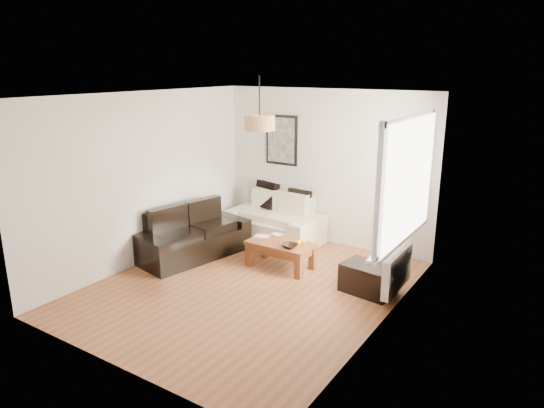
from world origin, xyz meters
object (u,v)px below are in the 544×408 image
Objects in this scene: ottoman at (368,279)px; sofa_leather at (192,233)px; loveseat_cream at (275,219)px; coffee_table at (281,255)px.

sofa_leather is at bearing -174.72° from ottoman.
loveseat_cream is at bearing -17.31° from sofa_leather.
loveseat_cream is 2.34× the size of ottoman.
coffee_table is (0.72, -0.96, -0.20)m from loveseat_cream.
sofa_leather reaches higher than ottoman.
ottoman is (1.44, -0.09, -0.01)m from coffee_table.
ottoman is at bearing -3.46° from coffee_table.
loveseat_cream is 1.22m from coffee_table.
coffee_table is at bearing -50.48° from loveseat_cream.
coffee_table is 1.44m from ottoman.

